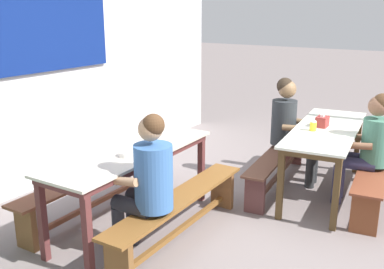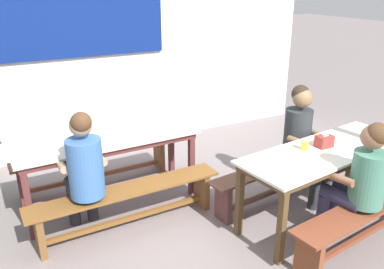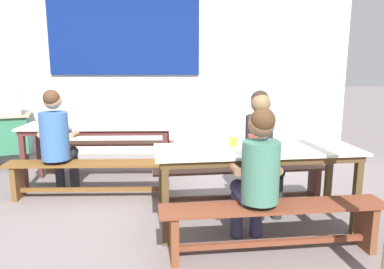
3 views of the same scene
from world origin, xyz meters
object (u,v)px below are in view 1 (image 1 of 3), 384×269
dining_table_near (326,134)px  bench_near_front (373,176)px  person_left_back_turned (147,179)px  soup_bowl (127,154)px  bench_far_back (92,187)px  tissue_box (322,122)px  condiment_jar (313,126)px  bench_far_front (179,210)px  bench_near_back (278,162)px  dining_table_far (131,158)px  person_right_near_table (290,125)px  person_near_front (369,143)px

dining_table_near → bench_near_front: (0.06, -0.52, -0.41)m
person_left_back_turned → soup_bowl: person_left_back_turned is taller
bench_far_back → tissue_box: 2.59m
tissue_box → soup_bowl: (-1.96, 1.15, -0.04)m
tissue_box → soup_bowl: bearing=149.6°
bench_far_back → bench_near_front: bearing=-51.2°
dining_table_near → soup_bowl: bearing=148.2°
bench_far_back → condiment_jar: condiment_jar is taller
bench_far_front → condiment_jar: condiment_jar is taller
bench_far_front → bench_near_back: (1.72, -0.23, -0.01)m
bench_near_back → soup_bowl: soup_bowl is taller
dining_table_far → person_right_near_table: size_ratio=1.50×
person_left_back_turned → bench_near_back: bearing=-7.8°
bench_near_back → person_left_back_turned: bearing=172.2°
dining_table_far → person_near_front: person_near_front is taller
soup_bowl → bench_far_back: bearing=77.4°
tissue_box → dining_table_far: bearing=145.8°
bench_far_back → soup_bowl: bearing=-102.6°
condiment_jar → soup_bowl: 2.07m
person_near_front → dining_table_near: bearing=81.1°
dining_table_far → bench_far_back: dining_table_far is taller
bench_near_front → person_left_back_turned: bearing=149.0°
dining_table_near → tissue_box: (0.01, 0.06, 0.14)m
bench_near_front → soup_bowl: size_ratio=13.06×
person_near_front → bench_near_front: bearing=-22.6°
person_near_front → person_left_back_turned: bearing=148.5°
bench_near_back → person_right_near_table: size_ratio=1.53×
bench_near_front → person_right_near_table: bearing=86.3°
dining_table_far → tissue_box: size_ratio=12.00×
dining_table_far → tissue_box: tissue_box is taller
dining_table_near → person_right_near_table: 0.49m
dining_table_near → bench_near_front: size_ratio=1.04×
bench_far_front → person_right_near_table: size_ratio=1.51×
bench_near_front → person_near_front: bearing=157.4°
condiment_jar → tissue_box: bearing=-8.1°
dining_table_far → bench_near_front: size_ratio=1.01×
bench_near_front → soup_bowl: soup_bowl is taller
bench_far_back → person_left_back_turned: bearing=-108.9°
bench_far_front → soup_bowl: size_ratio=13.23×
bench_near_front → condiment_jar: condiment_jar is taller
soup_bowl → person_left_back_turned: bearing=-117.7°
dining_table_near → person_left_back_turned: bearing=159.4°
bench_far_back → bench_near_back: size_ratio=0.98×
condiment_jar → dining_table_far: bearing=143.0°
bench_far_back → person_right_near_table: (1.94, -1.34, 0.42)m
bench_far_back → soup_bowl: 0.80m
bench_near_front → person_left_back_turned: size_ratio=1.50×
condiment_jar → bench_far_back: bearing=132.9°
bench_near_back → soup_bowl: size_ratio=13.42×
bench_near_back → person_near_front: (-0.01, -0.99, 0.40)m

